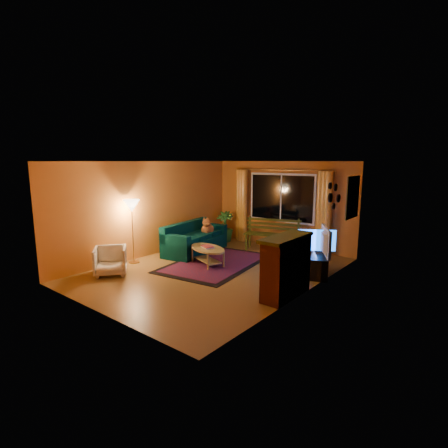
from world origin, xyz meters
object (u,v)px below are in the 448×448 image
Objects in this scene: bench at (272,243)px; coffee_table at (208,256)px; sofa at (195,238)px; tv_console at (320,264)px; armchair at (110,259)px; floor_lamp at (133,231)px.

bench reaches higher than coffee_table.
sofa is 1.83× the size of tv_console.
sofa is at bearing 146.97° from coffee_table.
bench is at bearing 15.31° from armchair.
coffee_table is at bearing 32.99° from floor_lamp.
floor_lamp reaches higher than coffee_table.
sofa is 1.82m from floor_lamp.
armchair is 0.59× the size of coffee_table.
sofa reaches higher than bench.
bench is 1.40× the size of tv_console.
armchair is 1.06m from floor_lamp.
tv_console is (3.99, 2.06, -0.56)m from floor_lamp.
bench is 2.23× the size of armchair.
floor_lamp is at bearing -141.73° from bench.
floor_lamp is (-0.36, 0.89, 0.45)m from armchair.
tv_console is at bearing -3.47° from sofa.
floor_lamp is 1.95m from coffee_table.
floor_lamp is at bearing -115.76° from sofa.
tv_console is at bearing 27.28° from floor_lamp.
bench is 0.98× the size of floor_lamp.
armchair is at bearing -102.55° from sofa.
coffee_table is 2.65m from tv_console.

